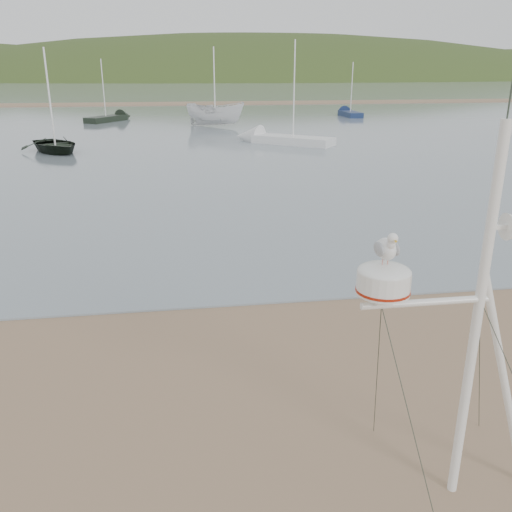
{
  "coord_description": "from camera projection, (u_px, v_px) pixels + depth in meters",
  "views": [
    {
      "loc": [
        1.06,
        -6.47,
        4.83
      ],
      "look_at": [
        2.19,
        1.0,
        2.18
      ],
      "focal_mm": 38.0,
      "sensor_mm": 36.0,
      "label": 1
    }
  ],
  "objects": [
    {
      "name": "hill_ridge",
      "position": [
        213.0,
        126.0,
        235.87
      ],
      "size": [
        620.0,
        180.0,
        80.0
      ],
      "color": "#2B3D19",
      "rests_on": "ground"
    },
    {
      "name": "sailboat_white_near",
      "position": [
        268.0,
        138.0,
        36.01
      ],
      "size": [
        6.52,
        5.71,
        6.95
      ],
      "color": "silver",
      "rests_on": "ground"
    },
    {
      "name": "sailboat_blue_far",
      "position": [
        346.0,
        113.0,
        55.73
      ],
      "size": [
        1.39,
        5.62,
        5.63
      ],
      "color": "#15244A",
      "rests_on": "ground"
    },
    {
      "name": "water",
      "position": [
        166.0,
        87.0,
        130.63
      ],
      "size": [
        560.0,
        256.0,
        0.04
      ],
      "primitive_type": "cube",
      "color": "slate",
      "rests_on": "ground"
    },
    {
      "name": "mast_rig",
      "position": [
        462.0,
        401.0,
        6.07
      ],
      "size": [
        2.35,
        2.51,
        5.3
      ],
      "color": "white",
      "rests_on": "ground"
    },
    {
      "name": "boat_white",
      "position": [
        215.0,
        94.0,
        44.81
      ],
      "size": [
        2.72,
        2.7,
        5.26
      ],
      "primitive_type": "imported",
      "rotation": [
        0.0,
        0.0,
        1.08
      ],
      "color": "silver",
      "rests_on": "water"
    },
    {
      "name": "sailboat_dark_mid",
      "position": [
        116.0,
        117.0,
        50.6
      ],
      "size": [
        4.42,
        5.7,
        5.88
      ],
      "color": "black",
      "rests_on": "ground"
    },
    {
      "name": "boat_dark",
      "position": [
        52.0,
        115.0,
        31.12
      ],
      "size": [
        3.09,
        2.39,
        4.32
      ],
      "primitive_type": "imported",
      "rotation": [
        0.0,
        0.0,
        0.56
      ],
      "color": "black",
      "rests_on": "water"
    },
    {
      "name": "ground",
      "position": [
        110.0,
        436.0,
        7.48
      ],
      "size": [
        560.0,
        560.0,
        0.0
      ],
      "primitive_type": "plane",
      "color": "#81644A",
      "rests_on": "ground"
    },
    {
      "name": "far_cottages",
      "position": [
        175.0,
        69.0,
        189.45
      ],
      "size": [
        294.4,
        6.3,
        8.0
      ],
      "color": "beige",
      "rests_on": "ground"
    },
    {
      "name": "sandbar",
      "position": [
        164.0,
        104.0,
        72.77
      ],
      "size": [
        560.0,
        7.0,
        0.07
      ],
      "primitive_type": "cube",
      "color": "#81644A",
      "rests_on": "water"
    }
  ]
}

